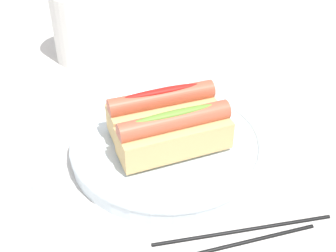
{
  "coord_description": "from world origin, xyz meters",
  "views": [
    {
      "loc": [
        -0.18,
        -0.47,
        0.43
      ],
      "look_at": [
        0.03,
        -0.02,
        0.05
      ],
      "focal_mm": 49.2,
      "sensor_mm": 36.0,
      "label": 1
    }
  ],
  "objects_px": {
    "hotdog_back": "(162,110)",
    "water_glass": "(8,207)",
    "serving_bowl": "(168,145)",
    "paper_towel_roll": "(83,25)",
    "chopstick_near": "(243,229)",
    "hotdog_front": "(175,133)",
    "chopstick_far": "(227,245)"
  },
  "relations": [
    {
      "from": "paper_towel_roll",
      "to": "hotdog_front",
      "type": "bearing_deg",
      "value": -87.49
    },
    {
      "from": "hotdog_front",
      "to": "hotdog_back",
      "type": "distance_m",
      "value": 0.06
    },
    {
      "from": "serving_bowl",
      "to": "paper_towel_roll",
      "type": "xyz_separation_m",
      "value": [
        -0.02,
        0.33,
        0.05
      ]
    },
    {
      "from": "hotdog_back",
      "to": "chopstick_far",
      "type": "height_order",
      "value": "hotdog_back"
    },
    {
      "from": "hotdog_back",
      "to": "serving_bowl",
      "type": "bearing_deg",
      "value": -97.28
    },
    {
      "from": "serving_bowl",
      "to": "paper_towel_roll",
      "type": "distance_m",
      "value": 0.33
    },
    {
      "from": "serving_bowl",
      "to": "hotdog_front",
      "type": "relative_size",
      "value": 1.79
    },
    {
      "from": "water_glass",
      "to": "chopstick_near",
      "type": "relative_size",
      "value": 0.41
    },
    {
      "from": "hotdog_back",
      "to": "water_glass",
      "type": "relative_size",
      "value": 1.71
    },
    {
      "from": "serving_bowl",
      "to": "hotdog_back",
      "type": "xyz_separation_m",
      "value": [
        0.0,
        0.03,
        0.04
      ]
    },
    {
      "from": "chopstick_near",
      "to": "hotdog_front",
      "type": "bearing_deg",
      "value": 113.64
    },
    {
      "from": "serving_bowl",
      "to": "paper_towel_roll",
      "type": "relative_size",
      "value": 2.04
    },
    {
      "from": "paper_towel_roll",
      "to": "chopstick_near",
      "type": "bearing_deg",
      "value": -85.47
    },
    {
      "from": "paper_towel_roll",
      "to": "serving_bowl",
      "type": "bearing_deg",
      "value": -86.67
    },
    {
      "from": "hotdog_front",
      "to": "paper_towel_roll",
      "type": "bearing_deg",
      "value": 92.51
    },
    {
      "from": "hotdog_back",
      "to": "water_glass",
      "type": "bearing_deg",
      "value": -161.56
    },
    {
      "from": "hotdog_back",
      "to": "chopstick_near",
      "type": "relative_size",
      "value": 0.7
    },
    {
      "from": "chopstick_near",
      "to": "chopstick_far",
      "type": "relative_size",
      "value": 1.0
    },
    {
      "from": "hotdog_front",
      "to": "hotdog_back",
      "type": "xyz_separation_m",
      "value": [
        0.01,
        0.05,
        0.0
      ]
    },
    {
      "from": "hotdog_back",
      "to": "paper_towel_roll",
      "type": "distance_m",
      "value": 0.3
    },
    {
      "from": "water_glass",
      "to": "chopstick_far",
      "type": "distance_m",
      "value": 0.25
    },
    {
      "from": "water_glass",
      "to": "paper_towel_roll",
      "type": "xyz_separation_m",
      "value": [
        0.21,
        0.38,
        0.03
      ]
    },
    {
      "from": "chopstick_near",
      "to": "paper_towel_roll",
      "type": "bearing_deg",
      "value": 108.54
    },
    {
      "from": "chopstick_near",
      "to": "water_glass",
      "type": "bearing_deg",
      "value": 168.41
    },
    {
      "from": "serving_bowl",
      "to": "chopstick_far",
      "type": "bearing_deg",
      "value": -93.22
    },
    {
      "from": "hotdog_back",
      "to": "chopstick_near",
      "type": "bearing_deg",
      "value": -85.11
    },
    {
      "from": "hotdog_front",
      "to": "water_glass",
      "type": "relative_size",
      "value": 1.7
    },
    {
      "from": "hotdog_front",
      "to": "chopstick_near",
      "type": "bearing_deg",
      "value": -80.37
    },
    {
      "from": "water_glass",
      "to": "chopstick_far",
      "type": "height_order",
      "value": "water_glass"
    },
    {
      "from": "serving_bowl",
      "to": "chopstick_near",
      "type": "height_order",
      "value": "serving_bowl"
    },
    {
      "from": "hotdog_front",
      "to": "water_glass",
      "type": "bearing_deg",
      "value": -174.46
    },
    {
      "from": "chopstick_near",
      "to": "hotdog_back",
      "type": "bearing_deg",
      "value": 108.9
    }
  ]
}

